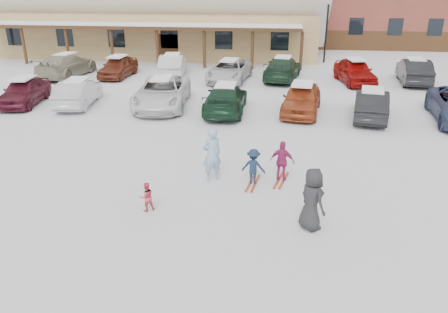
# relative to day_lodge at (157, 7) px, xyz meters

# --- Properties ---
(ground) EXTENTS (160.00, 160.00, 0.00)m
(ground) POSITION_rel_day_lodge_xyz_m (9.00, -27.96, -3.94)
(ground) COLOR silver
(ground) RESTS_ON ground
(day_lodge) EXTENTS (29.12, 12.50, 10.38)m
(day_lodge) POSITION_rel_day_lodge_xyz_m (0.00, 0.00, 0.00)
(day_lodge) COLOR tan
(day_lodge) RESTS_ON ground
(lamp_post) EXTENTS (0.50, 0.25, 5.74)m
(lamp_post) POSITION_rel_day_lodge_xyz_m (14.63, -3.67, -0.68)
(lamp_post) COLOR black
(lamp_post) RESTS_ON ground
(adult_skier) EXTENTS (0.82, 0.75, 1.88)m
(adult_skier) POSITION_rel_day_lodge_xyz_m (8.85, -26.68, -3.00)
(adult_skier) COLOR #8AAECA
(adult_skier) RESTS_ON ground
(toddler_red) EXTENTS (0.55, 0.52, 0.90)m
(toddler_red) POSITION_rel_day_lodge_xyz_m (7.25, -29.01, -3.49)
(toddler_red) COLOR #D33F51
(toddler_red) RESTS_ON ground
(child_navy) EXTENTS (0.86, 0.57, 1.24)m
(child_navy) POSITION_rel_day_lodge_xyz_m (10.26, -26.81, -3.32)
(child_navy) COLOR #15253D
(child_navy) RESTS_ON ground
(skis_child_navy) EXTENTS (0.40, 1.41, 0.03)m
(skis_child_navy) POSITION_rel_day_lodge_xyz_m (10.26, -26.81, -3.93)
(skis_child_navy) COLOR #A83318
(skis_child_navy) RESTS_ON ground
(child_magenta) EXTENTS (0.89, 0.53, 1.43)m
(child_magenta) POSITION_rel_day_lodge_xyz_m (11.21, -26.46, -3.23)
(child_magenta) COLOR #A52460
(child_magenta) RESTS_ON ground
(skis_child_magenta) EXTENTS (0.51, 1.41, 0.03)m
(skis_child_magenta) POSITION_rel_day_lodge_xyz_m (11.21, -26.46, -3.93)
(skis_child_magenta) COLOR #A83318
(skis_child_magenta) RESTS_ON ground
(bystander_dark) EXTENTS (0.96, 1.04, 1.79)m
(bystander_dark) POSITION_rel_day_lodge_xyz_m (12.00, -29.42, -3.05)
(bystander_dark) COLOR #262629
(bystander_dark) RESTS_ON ground
(parked_car_0) EXTENTS (2.19, 4.39, 1.44)m
(parked_car_0) POSITION_rel_day_lodge_xyz_m (-2.65, -18.39, -3.23)
(parked_car_0) COLOR #581827
(parked_car_0) RESTS_ON ground
(parked_car_1) EXTENTS (1.99, 4.43, 1.41)m
(parked_car_1) POSITION_rel_day_lodge_xyz_m (0.36, -18.28, -3.24)
(parked_car_1) COLOR #B4B3B8
(parked_car_1) RESTS_ON ground
(parked_car_2) EXTENTS (3.03, 5.76, 1.55)m
(parked_car_2) POSITION_rel_day_lodge_xyz_m (4.90, -17.98, -3.17)
(parked_car_2) COLOR white
(parked_car_2) RESTS_ON ground
(parked_car_3) EXTENTS (1.99, 4.86, 1.41)m
(parked_car_3) POSITION_rel_day_lodge_xyz_m (8.36, -18.55, -3.24)
(parked_car_3) COLOR #153321
(parked_car_3) RESTS_ON ground
(parked_car_4) EXTENTS (2.39, 4.66, 1.52)m
(parked_car_4) POSITION_rel_day_lodge_xyz_m (12.20, -18.26, -3.19)
(parked_car_4) COLOR #A64420
(parked_car_4) RESTS_ON ground
(parked_car_5) EXTENTS (2.23, 4.52, 1.42)m
(parked_car_5) POSITION_rel_day_lodge_xyz_m (15.51, -18.80, -3.23)
(parked_car_5) COLOR black
(parked_car_5) RESTS_ON ground
(parked_car_7) EXTENTS (2.74, 5.58, 1.56)m
(parked_car_7) POSITION_rel_day_lodge_xyz_m (-3.61, -11.29, -3.16)
(parked_car_7) COLOR #9C957B
(parked_car_7) RESTS_ON ground
(parked_car_8) EXTENTS (1.91, 4.27, 1.43)m
(parked_car_8) POSITION_rel_day_lodge_xyz_m (-0.01, -11.01, -3.23)
(parked_car_8) COLOR maroon
(parked_car_8) RESTS_ON ground
(parked_car_9) EXTENTS (2.16, 4.73, 1.51)m
(parked_car_9) POSITION_rel_day_lodge_xyz_m (3.65, -10.25, -3.19)
(parked_car_9) COLOR silver
(parked_car_9) RESTS_ON ground
(parked_car_10) EXTENTS (2.93, 5.29, 1.40)m
(parked_car_10) POSITION_rel_day_lodge_xyz_m (7.76, -11.34, -3.24)
(parked_car_10) COLOR silver
(parked_car_10) RESTS_ON ground
(parked_car_11) EXTENTS (2.76, 5.45, 1.52)m
(parked_car_11) POSITION_rel_day_lodge_xyz_m (11.26, -10.52, -3.19)
(parked_car_11) COLOR #1B3524
(parked_car_11) RESTS_ON ground
(parked_car_12) EXTENTS (2.60, 4.83, 1.56)m
(parked_car_12) POSITION_rel_day_lodge_xyz_m (15.91, -11.01, -3.16)
(parked_car_12) COLOR #9B0C0A
(parked_car_12) RESTS_ON ground
(parked_car_13) EXTENTS (2.13, 4.91, 1.57)m
(parked_car_13) POSITION_rel_day_lodge_xyz_m (19.74, -10.51, -3.16)
(parked_car_13) COLOR black
(parked_car_13) RESTS_ON ground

